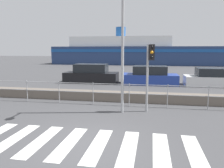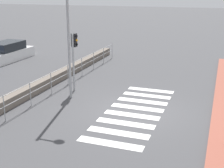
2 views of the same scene
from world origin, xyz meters
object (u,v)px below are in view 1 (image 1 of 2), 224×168
object	(u,v)px
traffic_light_far	(150,63)
parked_car_black	(91,75)
streetlamp	(122,25)
parked_car_white	(214,78)
parked_car_blue	(150,76)
ferry_boat	(137,53)

from	to	relation	value
traffic_light_far	parked_car_black	world-z (taller)	traffic_light_far
streetlamp	parked_car_white	bearing A→B (deg)	55.00
traffic_light_far	parked_car_white	distance (m)	9.48
parked_car_black	streetlamp	bearing A→B (deg)	-66.20
traffic_light_far	parked_car_white	world-z (taller)	traffic_light_far
parked_car_blue	parked_car_white	xyz separation A→B (m)	(4.86, -0.00, -0.04)
parked_car_black	ferry_boat	bearing A→B (deg)	84.63
parked_car_white	parked_car_blue	bearing A→B (deg)	180.00
ferry_boat	parked_car_blue	xyz separation A→B (m)	(2.64, -23.78, -1.54)
parked_car_black	parked_car_white	size ratio (longest dim) A/B	1.02
parked_car_black	traffic_light_far	bearing A→B (deg)	-58.42
traffic_light_far	ferry_boat	world-z (taller)	ferry_boat
parked_car_black	parked_car_white	xyz separation A→B (m)	(9.73, 0.00, -0.08)
traffic_light_far	parked_car_white	xyz separation A→B (m)	(4.81, 8.01, -1.61)
streetlamp	parked_car_white	world-z (taller)	streetlamp
parked_car_black	parked_car_blue	bearing A→B (deg)	0.00
ferry_boat	parked_car_black	bearing A→B (deg)	-95.37
traffic_light_far	parked_car_black	size ratio (longest dim) A/B	0.67
streetlamp	ferry_boat	size ratio (longest dim) A/B	0.18
streetlamp	ferry_boat	distance (m)	32.38
traffic_light_far	parked_car_blue	world-z (taller)	traffic_light_far
parked_car_white	parked_car_black	bearing A→B (deg)	180.00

